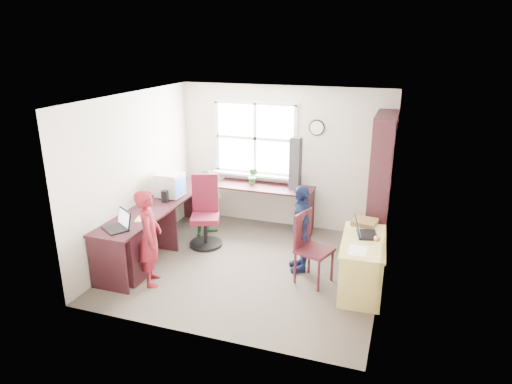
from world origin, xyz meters
TOP-DOWN VIEW (x-y plane):
  - room at (0.01, 0.10)m, footprint 3.64×3.44m
  - l_desk at (-1.31, -0.28)m, footprint 2.38×2.95m
  - right_desk at (1.56, -0.09)m, footprint 0.62×1.21m
  - bookshelf at (1.65, 1.19)m, footprint 0.30×1.02m
  - swivel_chair at (-0.93, 0.51)m, footprint 0.67×0.67m
  - wooden_chair at (0.87, -0.11)m, footprint 0.53×0.53m
  - crt_monitor at (-1.49, 0.45)m, footprint 0.39×0.35m
  - laptop_left at (-1.51, -0.90)m, footprint 0.45×0.44m
  - laptop_right at (1.54, 0.06)m, footprint 0.35×0.39m
  - speaker_a at (-1.45, 0.20)m, footprint 0.10×0.10m
  - speaker_b at (-1.46, 0.78)m, footprint 0.10×0.10m
  - cd_tower at (0.26, 1.47)m, footprint 0.19×0.17m
  - game_box at (1.51, 0.45)m, footprint 0.36×0.36m
  - paper_a at (-1.39, -0.48)m, footprint 0.26×0.32m
  - paper_b at (1.52, -0.42)m, footprint 0.22×0.30m
  - potted_plant at (-0.45, 1.42)m, footprint 0.19×0.16m
  - person_red at (-1.09, -0.84)m, footprint 0.50×0.57m
  - person_green at (-1.01, 0.87)m, footprint 0.54×0.62m
  - person_navy at (0.69, 0.16)m, footprint 0.54×0.79m

SIDE VIEW (x-z plane):
  - l_desk at x=-1.31m, z-range 0.08..0.83m
  - swivel_chair at x=-0.93m, z-range -0.08..1.04m
  - right_desk at x=1.56m, z-range 0.15..0.84m
  - wooden_chair at x=0.87m, z-range 0.04..1.01m
  - person_green at x=-1.01m, z-range 0.00..1.10m
  - person_navy at x=0.69m, z-range 0.00..1.25m
  - person_red at x=-1.09m, z-range 0.00..1.31m
  - paper_b at x=1.52m, z-range 0.68..0.69m
  - game_box at x=1.51m, z-range 0.68..0.74m
  - laptop_right at x=1.54m, z-range 0.62..0.85m
  - paper_a at x=-1.39m, z-range 0.75..0.75m
  - laptop_left at x=-1.51m, z-range 0.69..0.93m
  - speaker_a at x=-1.45m, z-range 0.75..0.92m
  - speaker_b at x=-1.46m, z-range 0.75..0.94m
  - potted_plant at x=-0.45m, z-range 0.75..1.05m
  - crt_monitor at x=-1.49m, z-range 0.75..1.13m
  - bookshelf at x=1.65m, z-range -0.05..2.05m
  - cd_tower at x=0.26m, z-range 0.75..1.61m
  - room at x=0.01m, z-range 0.00..2.44m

